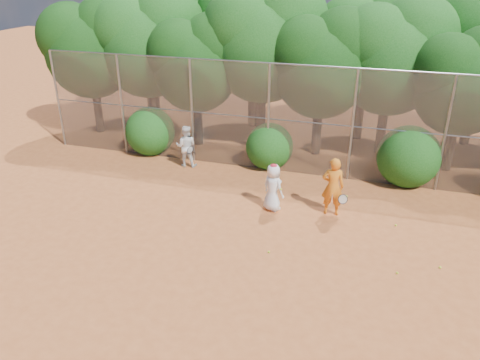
% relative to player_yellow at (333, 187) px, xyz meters
% --- Properties ---
extents(ground, '(80.00, 80.00, 0.00)m').
position_rel_player_yellow_xyz_m(ground, '(-1.75, -3.22, -0.93)').
color(ground, '#A85326').
rests_on(ground, ground).
extents(fence_back, '(20.05, 0.09, 4.03)m').
position_rel_player_yellow_xyz_m(fence_back, '(-1.87, 2.78, 1.12)').
color(fence_back, gray).
rests_on(fence_back, ground).
extents(tree_0, '(4.38, 3.81, 6.00)m').
position_rel_player_yellow_xyz_m(tree_0, '(-11.20, 4.82, 3.00)').
color(tree_0, black).
rests_on(tree_0, ground).
extents(tree_1, '(4.64, 4.03, 6.35)m').
position_rel_player_yellow_xyz_m(tree_1, '(-8.70, 5.32, 3.23)').
color(tree_1, black).
rests_on(tree_1, ground).
extents(tree_2, '(3.99, 3.47, 5.47)m').
position_rel_player_yellow_xyz_m(tree_2, '(-6.20, 4.61, 2.65)').
color(tree_2, black).
rests_on(tree_2, ground).
extents(tree_3, '(4.89, 4.26, 6.70)m').
position_rel_player_yellow_xyz_m(tree_3, '(-3.69, 5.62, 3.46)').
color(tree_3, black).
rests_on(tree_3, ground).
extents(tree_4, '(4.19, 3.64, 5.73)m').
position_rel_player_yellow_xyz_m(tree_4, '(-1.20, 5.02, 2.82)').
color(tree_4, black).
rests_on(tree_4, ground).
extents(tree_5, '(4.51, 3.92, 6.17)m').
position_rel_player_yellow_xyz_m(tree_5, '(1.30, 5.82, 3.11)').
color(tree_5, black).
rests_on(tree_5, ground).
extents(tree_6, '(3.86, 3.36, 5.29)m').
position_rel_player_yellow_xyz_m(tree_6, '(3.79, 4.81, 2.53)').
color(tree_6, black).
rests_on(tree_6, ground).
extents(tree_9, '(4.83, 4.20, 6.62)m').
position_rel_player_yellow_xyz_m(tree_9, '(-9.69, 7.62, 3.40)').
color(tree_9, black).
rests_on(tree_9, ground).
extents(tree_10, '(5.15, 4.48, 7.06)m').
position_rel_player_yellow_xyz_m(tree_10, '(-4.69, 7.82, 3.69)').
color(tree_10, black).
rests_on(tree_10, ground).
extents(tree_11, '(4.64, 4.03, 6.35)m').
position_rel_player_yellow_xyz_m(tree_11, '(0.30, 7.42, 3.23)').
color(tree_11, black).
rests_on(tree_11, ground).
extents(bush_0, '(2.00, 2.00, 2.00)m').
position_rel_player_yellow_xyz_m(bush_0, '(-7.75, 3.08, 0.07)').
color(bush_0, '#134812').
rests_on(bush_0, ground).
extents(bush_1, '(1.80, 1.80, 1.80)m').
position_rel_player_yellow_xyz_m(bush_1, '(-2.75, 3.08, -0.03)').
color(bush_1, '#134812').
rests_on(bush_1, ground).
extents(bush_2, '(2.20, 2.20, 2.20)m').
position_rel_player_yellow_xyz_m(bush_2, '(2.25, 3.08, 0.17)').
color(bush_2, '#134812').
rests_on(bush_2, ground).
extents(player_yellow, '(0.88, 0.57, 1.87)m').
position_rel_player_yellow_xyz_m(player_yellow, '(0.00, 0.00, 0.00)').
color(player_yellow, orange).
rests_on(player_yellow, ground).
extents(player_teen, '(0.90, 0.79, 1.57)m').
position_rel_player_yellow_xyz_m(player_teen, '(-1.81, -0.28, -0.15)').
color(player_teen, white).
rests_on(player_teen, ground).
extents(player_white, '(0.93, 0.84, 1.62)m').
position_rel_player_yellow_xyz_m(player_white, '(-5.80, 2.18, -0.13)').
color(player_white, white).
rests_on(player_white, ground).
extents(ball_0, '(0.07, 0.07, 0.07)m').
position_rel_player_yellow_xyz_m(ball_0, '(2.02, -2.68, -0.90)').
color(ball_0, '#C4DB27').
rests_on(ball_0, ground).
extents(ball_1, '(0.07, 0.07, 0.07)m').
position_rel_player_yellow_xyz_m(ball_1, '(1.97, -0.22, -0.90)').
color(ball_1, '#C4DB27').
rests_on(ball_1, ground).
extents(ball_2, '(0.07, 0.07, 0.07)m').
position_rel_player_yellow_xyz_m(ball_2, '(3.07, -2.11, -0.90)').
color(ball_2, '#C4DB27').
rests_on(ball_2, ground).
extents(ball_3, '(0.07, 0.07, 0.07)m').
position_rel_player_yellow_xyz_m(ball_3, '(-1.32, -2.72, -0.90)').
color(ball_3, '#C4DB27').
rests_on(ball_3, ground).
extents(ball_4, '(0.07, 0.07, 0.07)m').
position_rel_player_yellow_xyz_m(ball_4, '(0.38, 1.28, -0.90)').
color(ball_4, '#C4DB27').
rests_on(ball_4, ground).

